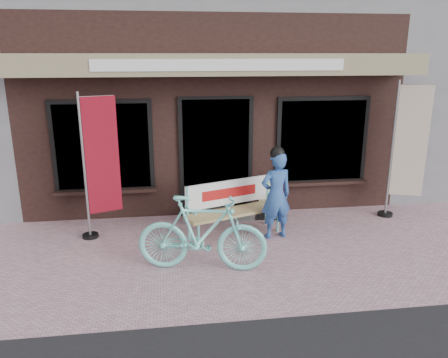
{
  "coord_description": "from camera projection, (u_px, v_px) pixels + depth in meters",
  "views": [
    {
      "loc": [
        -0.9,
        -5.74,
        2.92
      ],
      "look_at": [
        -0.03,
        0.7,
        1.05
      ],
      "focal_mm": 35.0,
      "sensor_mm": 36.0,
      "label": 1
    }
  ],
  "objects": [
    {
      "name": "nobori_cream",
      "position": [
        407.0,
        149.0,
        7.79
      ],
      "size": [
        0.74,
        0.37,
        2.49
      ],
      "rotation": [
        0.0,
        0.0,
        -0.31
      ],
      "color": "gray",
      "rests_on": "ground"
    },
    {
      "name": "ground",
      "position": [
        232.0,
        261.0,
        6.39
      ],
      "size": [
        70.0,
        70.0,
        0.0
      ],
      "primitive_type": "plane",
      "color": "#C798A5",
      "rests_on": "ground"
    },
    {
      "name": "bench",
      "position": [
        232.0,
        204.0,
        7.22
      ],
      "size": [
        1.71,
        0.96,
        0.9
      ],
      "rotation": [
        0.0,
        0.0,
        0.35
      ],
      "color": "#70DBD0",
      "rests_on": "ground"
    },
    {
      "name": "nobori_red",
      "position": [
        99.0,
        164.0,
        6.99
      ],
      "size": [
        0.7,
        0.38,
        2.37
      ],
      "rotation": [
        0.0,
        0.0,
        0.37
      ],
      "color": "gray",
      "rests_on": "ground"
    },
    {
      "name": "person",
      "position": [
        276.0,
        194.0,
        7.03
      ],
      "size": [
        0.58,
        0.44,
        1.53
      ],
      "rotation": [
        0.0,
        0.0,
        0.2
      ],
      "color": "#2D559C",
      "rests_on": "ground"
    },
    {
      "name": "storefront",
      "position": [
        201.0,
        50.0,
        10.29
      ],
      "size": [
        7.0,
        6.77,
        6.0
      ],
      "color": "black",
      "rests_on": "ground"
    },
    {
      "name": "bicycle",
      "position": [
        202.0,
        234.0,
        6.0
      ],
      "size": [
        1.87,
        0.88,
        1.08
      ],
      "primitive_type": "imported",
      "rotation": [
        0.0,
        0.0,
        1.36
      ],
      "color": "#70DBD0",
      "rests_on": "ground"
    },
    {
      "name": "menu_stand",
      "position": [
        268.0,
        198.0,
        7.85
      ],
      "size": [
        0.42,
        0.15,
        0.83
      ],
      "rotation": [
        0.0,
        0.0,
        -0.17
      ],
      "color": "black",
      "rests_on": "ground"
    }
  ]
}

